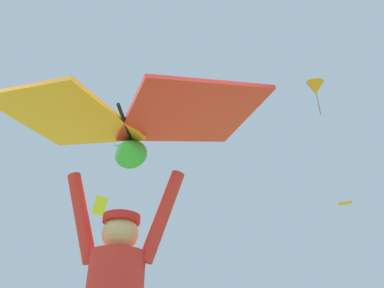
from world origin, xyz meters
name	(u,v)px	position (x,y,z in m)	size (l,w,h in m)	color
held_stunt_kite	(128,122)	(0.16, -0.21, 2.28)	(2.04, 1.26, 0.43)	black
distant_kite_orange_high_right	(315,88)	(4.33, 20.75, 17.76)	(1.50, 1.59, 2.98)	orange
distant_kite_orange_mid_right	(345,203)	(3.76, 14.73, 6.89)	(0.83, 0.83, 0.13)	orange
distant_kite_teal_low_left	(121,145)	(-6.31, 12.60, 10.07)	(0.80, 0.79, 0.24)	#19B2AD
distant_kite_yellow_overhead_distant	(100,206)	(-8.92, 15.95, 8.39)	(1.16, 1.12, 1.26)	yellow
distant_kite_blue_far_center	(121,215)	(-9.30, 19.61, 9.09)	(0.63, 0.70, 0.77)	blue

